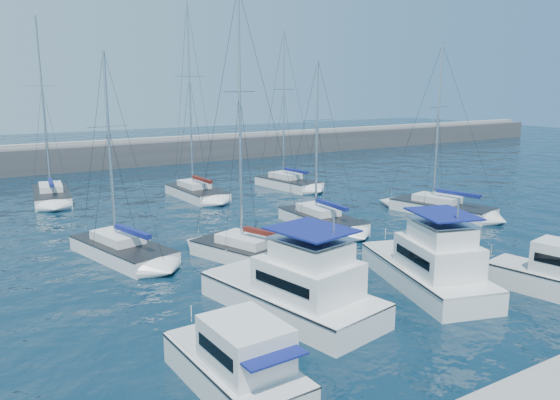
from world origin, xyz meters
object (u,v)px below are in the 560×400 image
motor_yacht_port_outer (238,367)px  sailboat_back_c (288,183)px  sailboat_back_b (196,192)px  motor_yacht_port_inner (297,291)px  motor_yacht_stbd_outer (552,276)px  sailboat_mid_a (122,250)px  sailboat_mid_e (442,208)px  sailboat_back_a (51,195)px  motor_yacht_stbd_inner (430,268)px  sailboat_mid_b (251,252)px  sailboat_mid_c (321,220)px

motor_yacht_port_outer → sailboat_back_c: sailboat_back_c is taller
sailboat_back_b → sailboat_back_c: sailboat_back_b is taller
sailboat_back_c → sailboat_back_b: bearing=170.0°
motor_yacht_port_inner → sailboat_back_c: 31.81m
motor_yacht_stbd_outer → sailboat_back_b: bearing=89.4°
sailboat_mid_a → sailboat_mid_e: 25.90m
motor_yacht_port_inner → sailboat_back_a: (-5.36, 32.94, -0.59)m
motor_yacht_stbd_inner → sailboat_mid_b: size_ratio=0.60×
sailboat_mid_b → sailboat_mid_a: bearing=124.5°
motor_yacht_stbd_inner → sailboat_mid_b: 10.72m
sailboat_mid_a → sailboat_mid_c: bearing=-15.3°
motor_yacht_stbd_inner → sailboat_back_a: 36.35m
sailboat_mid_b → sailboat_back_b: size_ratio=0.89×
motor_yacht_stbd_outer → sailboat_back_a: (-17.82, 37.70, -0.40)m
sailboat_mid_a → sailboat_back_b: (11.20, 14.61, 0.07)m
sailboat_back_a → sailboat_mid_b: bearing=-67.0°
motor_yacht_port_outer → sailboat_back_b: size_ratio=0.36×
motor_yacht_stbd_outer → sailboat_back_b: 32.60m
sailboat_mid_c → motor_yacht_stbd_inner: bearing=-99.9°
motor_yacht_stbd_inner → sailboat_back_a: bearing=128.0°
motor_yacht_stbd_outer → sailboat_mid_c: size_ratio=0.47×
motor_yacht_port_inner → sailboat_back_b: bearing=65.4°
sailboat_mid_e → motor_yacht_stbd_inner: bearing=-153.1°
sailboat_mid_b → sailboat_mid_c: bearing=7.2°
motor_yacht_stbd_outer → sailboat_mid_e: bearing=49.1°
sailboat_mid_a → sailboat_back_a: size_ratio=0.76×
sailboat_back_c → motor_yacht_port_inner: bearing=-130.3°
sailboat_mid_e → motor_yacht_port_outer: bearing=-164.0°
motor_yacht_stbd_inner → sailboat_back_b: size_ratio=0.53×
sailboat_back_a → sailboat_back_b: sailboat_back_b is taller
motor_yacht_port_inner → sailboat_back_b: (6.60, 27.30, -0.57)m
motor_yacht_stbd_inner → sailboat_mid_a: 18.41m
motor_yacht_stbd_inner → sailboat_mid_c: size_ratio=0.77×
motor_yacht_port_outer → motor_yacht_stbd_inner: bearing=12.6°
motor_yacht_port_outer → motor_yacht_stbd_outer: (17.88, -0.27, -0.00)m
motor_yacht_port_inner → sailboat_mid_c: sailboat_mid_c is taller
sailboat_mid_e → sailboat_back_c: 17.23m
sailboat_back_a → sailboat_mid_a: bearing=-81.2°
sailboat_mid_b → sailboat_mid_c: sailboat_mid_b is taller
sailboat_back_b → sailboat_mid_b: bearing=-106.2°
motor_yacht_port_inner → sailboat_mid_b: sailboat_mid_b is taller
sailboat_mid_c → sailboat_back_b: sailboat_back_b is taller
sailboat_back_a → sailboat_back_b: 13.22m
sailboat_mid_a → sailboat_mid_e: (25.80, -2.28, 0.01)m
sailboat_back_c → sailboat_back_a: bearing=156.5°
sailboat_mid_e → sailboat_back_b: (-14.60, 16.89, 0.06)m
motor_yacht_stbd_outer → sailboat_mid_b: bearing=118.6°
motor_yacht_port_inner → sailboat_back_c: bearing=47.2°
sailboat_mid_e → sailboat_back_a: size_ratio=0.83×
motor_yacht_port_inner → sailboat_back_c: size_ratio=0.60×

